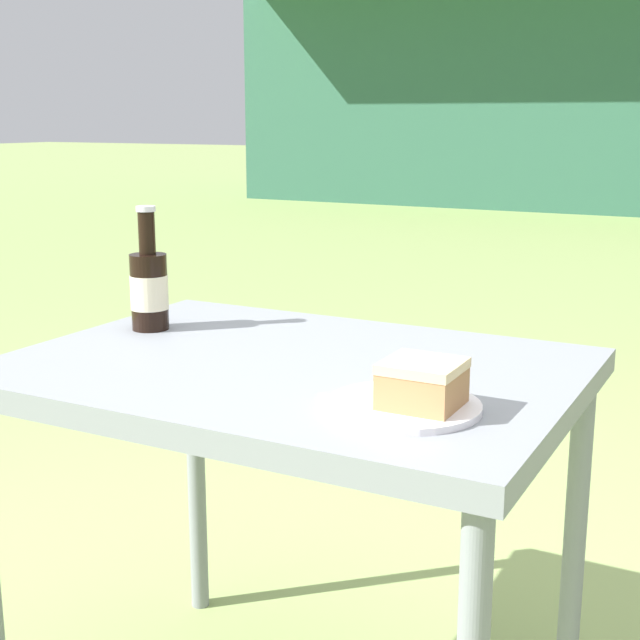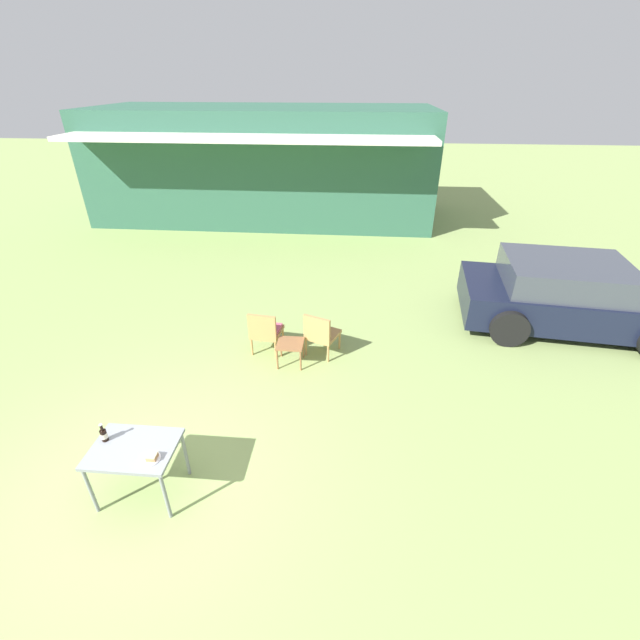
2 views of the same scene
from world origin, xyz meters
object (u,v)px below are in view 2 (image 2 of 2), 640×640
object	(u,v)px
wicker_chair_cushioned	(266,330)
wicker_chair_plain	(321,333)
patio_table	(134,452)
cake_on_plate	(151,458)
parked_car	(568,295)
garden_side_table	(290,346)
cola_bottle_near	(104,435)

from	to	relation	value
wicker_chair_cushioned	wicker_chair_plain	size ratio (longest dim) A/B	1.00
wicker_chair_cushioned	patio_table	bearing A→B (deg)	81.08
wicker_chair_plain	cake_on_plate	size ratio (longest dim) A/B	3.73
parked_car	wicker_chair_plain	world-z (taller)	parked_car
wicker_chair_plain	garden_side_table	xyz separation A→B (m)	(-0.48, -0.31, -0.09)
wicker_chair_cushioned	cola_bottle_near	xyz separation A→B (m)	(-1.20, -2.94, 0.37)
garden_side_table	cake_on_plate	xyz separation A→B (m)	(-1.05, -2.84, 0.39)
wicker_chair_plain	cake_on_plate	world-z (taller)	wicker_chair_plain
wicker_chair_plain	wicker_chair_cushioned	bearing A→B (deg)	21.35
wicker_chair_plain	cola_bottle_near	size ratio (longest dim) A/B	3.46
parked_car	wicker_chair_plain	bearing A→B (deg)	-156.14
cola_bottle_near	wicker_chair_cushioned	bearing A→B (deg)	67.81
wicker_chair_cushioned	parked_car	bearing A→B (deg)	-158.71
wicker_chair_cushioned	cake_on_plate	distance (m)	3.22
wicker_chair_plain	garden_side_table	world-z (taller)	wicker_chair_plain
parked_car	wicker_chair_plain	distance (m)	4.78
wicker_chair_cushioned	garden_side_table	world-z (taller)	wicker_chair_cushioned
garden_side_table	wicker_chair_plain	bearing A→B (deg)	32.52
garden_side_table	wicker_chair_cushioned	bearing A→B (deg)	145.62
parked_car	cake_on_plate	xyz separation A→B (m)	(-6.08, -4.58, 0.11)
cake_on_plate	cola_bottle_near	xyz separation A→B (m)	(-0.63, 0.22, 0.06)
wicker_chair_cushioned	patio_table	distance (m)	3.14
wicker_chair_plain	cola_bottle_near	world-z (taller)	cola_bottle_near
wicker_chair_plain	patio_table	world-z (taller)	wicker_chair_plain
wicker_chair_plain	patio_table	distance (m)	3.50
cake_on_plate	parked_car	bearing A→B (deg)	37.01
wicker_chair_cushioned	wicker_chair_plain	distance (m)	0.95
parked_car	garden_side_table	world-z (taller)	parked_car
garden_side_table	patio_table	xyz separation A→B (m)	(-1.32, -2.69, 0.29)
parked_car	cola_bottle_near	xyz separation A→B (m)	(-6.71, -4.36, 0.16)
wicker_chair_plain	cake_on_plate	bearing A→B (deg)	86.47
parked_car	patio_table	world-z (taller)	parked_car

